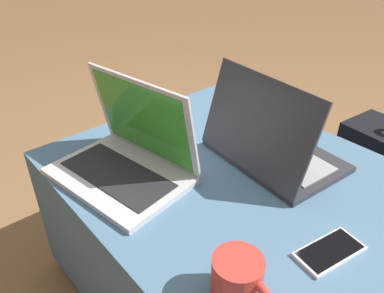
{
  "coord_description": "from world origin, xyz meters",
  "views": [
    {
      "loc": [
        0.56,
        -0.61,
        1.07
      ],
      "look_at": [
        -0.07,
        -0.08,
        0.55
      ],
      "focal_mm": 35.0,
      "sensor_mm": 36.0,
      "label": 1
    }
  ],
  "objects": [
    {
      "name": "coffee_mug",
      "position": [
        0.28,
        -0.27,
        0.52
      ],
      "size": [
        0.13,
        0.09,
        0.09
      ],
      "color": "red",
      "rests_on": "ottoman"
    },
    {
      "name": "ground_plane",
      "position": [
        0.0,
        0.0,
        0.0
      ],
      "size": [
        14.0,
        14.0,
        0.0
      ],
      "primitive_type": "plane",
      "color": "olive"
    },
    {
      "name": "cell_phone",
      "position": [
        0.34,
        -0.05,
        0.48
      ],
      "size": [
        0.09,
        0.16,
        0.01
      ],
      "rotation": [
        0.0,
        0.0,
        6.11
      ],
      "color": "white",
      "rests_on": "ottoman"
    },
    {
      "name": "backpack",
      "position": [
        0.22,
        0.55,
        0.23
      ],
      "size": [
        0.34,
        0.26,
        0.55
      ],
      "rotation": [
        0.0,
        0.0,
        3.04
      ],
      "color": "black",
      "rests_on": "ground_plane"
    },
    {
      "name": "laptop_far",
      "position": [
        0.03,
        0.12,
        0.53
      ],
      "size": [
        0.38,
        0.28,
        0.26
      ],
      "rotation": [
        0.0,
        0.0,
        3.06
      ],
      "color": "#333338",
      "rests_on": "ottoman"
    },
    {
      "name": "ottoman",
      "position": [
        0.0,
        0.0,
        0.24
      ],
      "size": [
        0.92,
        0.78,
        0.47
      ],
      "color": "#2A3D4E",
      "rests_on": "ground_plane"
    },
    {
      "name": "laptop_near",
      "position": [
        -0.17,
        -0.21,
        0.53
      ],
      "size": [
        0.39,
        0.3,
        0.26
      ],
      "rotation": [
        0.0,
        0.0,
        0.16
      ],
      "color": "silver",
      "rests_on": "ottoman"
    }
  ]
}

